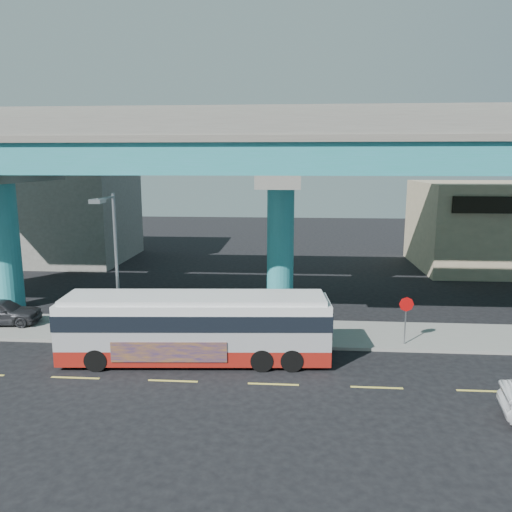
# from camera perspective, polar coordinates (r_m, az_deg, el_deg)

# --- Properties ---
(ground) EXTENTS (120.00, 120.00, 0.00)m
(ground) POSITION_cam_1_polar(r_m,az_deg,el_deg) (20.46, 2.02, -14.09)
(ground) COLOR black
(ground) RESTS_ON ground
(sidewalk) EXTENTS (70.00, 4.00, 0.15)m
(sidewalk) POSITION_cam_1_polar(r_m,az_deg,el_deg) (25.53, 2.52, -8.77)
(sidewalk) COLOR gray
(sidewalk) RESTS_ON ground
(lane_markings) EXTENTS (58.00, 0.12, 0.01)m
(lane_markings) POSITION_cam_1_polar(r_m,az_deg,el_deg) (20.18, 1.99, -14.43)
(lane_markings) COLOR #D8C64C
(lane_markings) RESTS_ON ground
(viaduct) EXTENTS (52.00, 12.40, 11.70)m
(viaduct) POSITION_cam_1_polar(r_m,az_deg,el_deg) (27.69, 2.91, 11.84)
(viaduct) COLOR teal
(viaduct) RESTS_ON ground
(building_beige) EXTENTS (14.00, 10.23, 7.00)m
(building_beige) POSITION_cam_1_polar(r_m,az_deg,el_deg) (45.30, 26.75, 3.11)
(building_beige) COLOR #C2AD8B
(building_beige) RESTS_ON ground
(building_concrete) EXTENTS (12.00, 10.00, 9.00)m
(building_concrete) POSITION_cam_1_polar(r_m,az_deg,el_deg) (47.50, -21.66, 5.00)
(building_concrete) COLOR gray
(building_concrete) RESTS_ON ground
(transit_bus) EXTENTS (11.72, 3.30, 2.97)m
(transit_bus) POSITION_cam_1_polar(r_m,az_deg,el_deg) (21.92, -6.91, -7.86)
(transit_bus) COLOR maroon
(transit_bus) RESTS_ON ground
(parked_car) EXTENTS (2.53, 4.38, 1.37)m
(parked_car) POSITION_cam_1_polar(r_m,az_deg,el_deg) (29.62, -27.13, -5.68)
(parked_car) COLOR #2E2F33
(parked_car) RESTS_ON sidewalk
(street_lamp) EXTENTS (0.50, 2.33, 7.03)m
(street_lamp) POSITION_cam_1_polar(r_m,az_deg,el_deg) (23.85, -16.18, 1.07)
(street_lamp) COLOR gray
(street_lamp) RESTS_ON sidewalk
(stop_sign) EXTENTS (0.69, 0.10, 2.28)m
(stop_sign) POSITION_cam_1_polar(r_m,az_deg,el_deg) (24.33, 16.78, -6.02)
(stop_sign) COLOR gray
(stop_sign) RESTS_ON sidewalk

